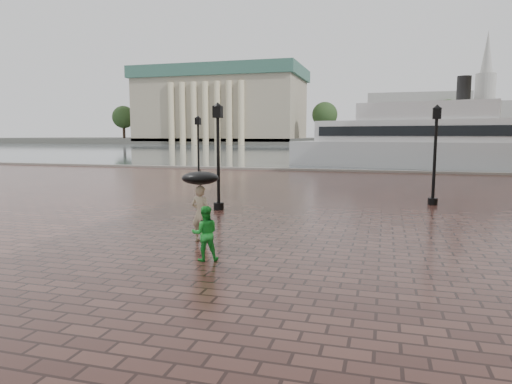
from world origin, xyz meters
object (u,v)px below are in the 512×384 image
street_lamps (271,151)px  ferry_near (426,141)px  adult_pedestrian (201,214)px  child_pedestrian (205,233)px

street_lamps → ferry_near: 25.51m
street_lamps → adult_pedestrian: size_ratio=9.06×
ferry_near → adult_pedestrian: bearing=-91.7°
street_lamps → ferry_near: size_ratio=0.58×
street_lamps → child_pedestrian: (1.48, -12.95, -1.62)m
child_pedestrian → ferry_near: size_ratio=0.05×
adult_pedestrian → child_pedestrian: (0.90, -1.89, -0.15)m
street_lamps → ferry_near: (9.56, 23.64, 0.25)m
ferry_near → street_lamps: bearing=-99.2°
adult_pedestrian → child_pedestrian: bearing=124.4°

